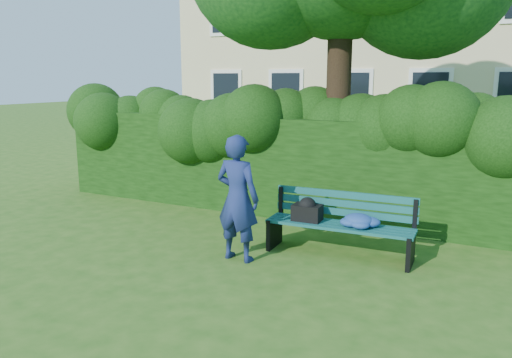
% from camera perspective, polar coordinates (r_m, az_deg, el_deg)
% --- Properties ---
extents(ground, '(80.00, 80.00, 0.00)m').
position_cam_1_polar(ground, '(7.54, -2.08, -7.90)').
color(ground, '#2C5A17').
rests_on(ground, ground).
extents(hedge, '(10.00, 1.00, 1.80)m').
position_cam_1_polar(hedge, '(9.24, 4.50, 1.45)').
color(hedge, black).
rests_on(hedge, ground).
extents(park_bench, '(2.10, 0.64, 0.89)m').
position_cam_1_polar(park_bench, '(7.22, 9.41, -4.76)').
color(park_bench, '#0D4142').
rests_on(park_bench, ground).
extents(man_reading, '(0.66, 0.45, 1.76)m').
position_cam_1_polar(man_reading, '(6.85, -2.12, -2.22)').
color(man_reading, navy).
rests_on(man_reading, ground).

